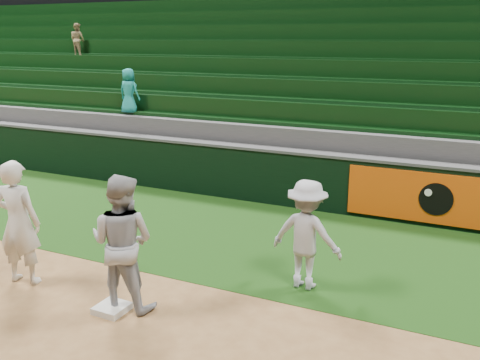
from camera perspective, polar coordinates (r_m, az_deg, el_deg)
name	(u,v)px	position (r m, az deg, el deg)	size (l,w,h in m)	color
ground	(137,304)	(7.81, -10.94, -12.86)	(70.00, 70.00, 0.00)	brown
foul_grass	(232,234)	(10.15, -0.88, -5.82)	(36.00, 4.20, 0.01)	black
first_base	(112,308)	(7.68, -13.50, -13.18)	(0.41, 0.41, 0.09)	silver
first_baseman	(19,223)	(8.61, -22.55, -4.22)	(0.69, 0.46, 1.90)	silver
baserunner	(122,242)	(7.41, -12.44, -6.52)	(0.92, 0.72, 1.89)	#999CA3
base_coach	(306,235)	(7.88, 7.10, -5.81)	(1.06, 0.61, 1.64)	#A6A9B4
field_wall	(277,176)	(11.86, 3.94, 0.45)	(36.00, 0.45, 1.25)	black
stadium_seating	(327,108)	(15.18, 9.23, 7.61)	(36.00, 5.95, 4.85)	#3B3B3D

